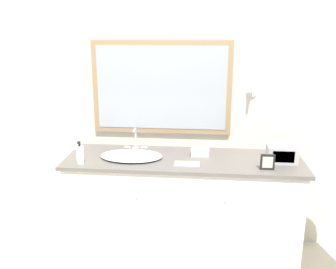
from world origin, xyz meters
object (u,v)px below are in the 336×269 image
Objects in this scene: soap_bottle at (80,154)px; picture_frame at (268,162)px; sink_basin at (132,155)px; appliance_box at (282,154)px.

picture_frame is at bearing 0.35° from soap_bottle.
picture_frame is (1.08, -0.17, 0.04)m from sink_basin.
soap_bottle is 1.45m from picture_frame.
soap_bottle is at bearing -154.41° from sink_basin.
soap_bottle is (-0.38, -0.18, 0.06)m from sink_basin.
sink_basin is 2.75× the size of soap_bottle.
soap_bottle is at bearing -173.02° from appliance_box.
sink_basin reaches higher than soap_bottle.
soap_bottle is 0.80× the size of appliance_box.
soap_bottle reaches higher than picture_frame.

